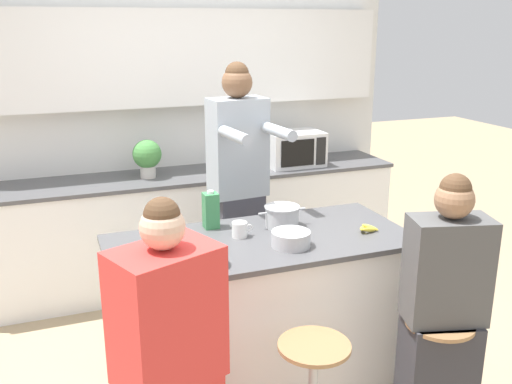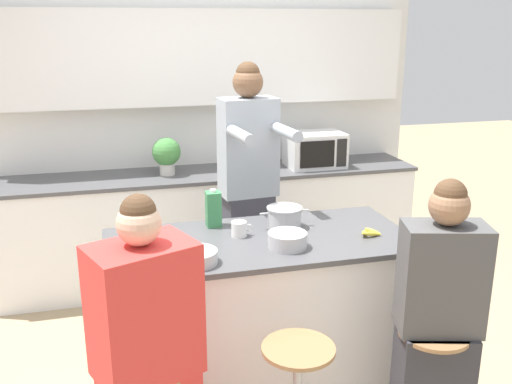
{
  "view_description": "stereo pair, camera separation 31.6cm",
  "coord_description": "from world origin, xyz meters",
  "views": [
    {
      "loc": [
        -1.08,
        -2.75,
        2.09
      ],
      "look_at": [
        0.0,
        0.08,
        1.19
      ],
      "focal_mm": 40.0,
      "sensor_mm": 36.0,
      "label": 1
    },
    {
      "loc": [
        -0.78,
        -2.85,
        2.09
      ],
      "look_at": [
        0.0,
        0.08,
        1.19
      ],
      "focal_mm": 40.0,
      "sensor_mm": 36.0,
      "label": 2
    }
  ],
  "objects": [
    {
      "name": "microwave",
      "position": [
        0.9,
        1.54,
        1.07
      ],
      "size": [
        0.47,
        0.35,
        0.29
      ],
      "color": "white",
      "rests_on": "back_counter"
    },
    {
      "name": "coffee_cup_near",
      "position": [
        -0.1,
        0.07,
        0.98
      ],
      "size": [
        0.12,
        0.09,
        0.09
      ],
      "color": "white",
      "rests_on": "kitchen_island"
    },
    {
      "name": "cooking_pot",
      "position": [
        0.19,
        0.14,
        1.0
      ],
      "size": [
        0.3,
        0.21,
        0.12
      ],
      "color": "#B7BABC",
      "rests_on": "kitchen_island"
    },
    {
      "name": "juice_carton",
      "position": [
        -0.21,
        0.27,
        1.04
      ],
      "size": [
        0.08,
        0.08,
        0.23
      ],
      "color": "#38844C",
      "rests_on": "kitchen_island"
    },
    {
      "name": "potted_plant",
      "position": [
        -0.33,
        1.58,
        1.1
      ],
      "size": [
        0.22,
        0.22,
        0.3
      ],
      "color": "beige",
      "rests_on": "back_counter"
    },
    {
      "name": "fruit_bowl",
      "position": [
        -0.39,
        -0.24,
        0.97
      ],
      "size": [
        0.22,
        0.22,
        0.07
      ],
      "color": "#B7BABC",
      "rests_on": "kitchen_island"
    },
    {
      "name": "person_seated_near",
      "position": [
        0.7,
        -0.7,
        0.65
      ],
      "size": [
        0.43,
        0.35,
        1.42
      ],
      "rotation": [
        0.0,
        0.0,
        -0.27
      ],
      "color": "#333338",
      "rests_on": "ground_plane"
    },
    {
      "name": "person_wrapped_blanket",
      "position": [
        -0.68,
        -0.7,
        0.69
      ],
      "size": [
        0.49,
        0.42,
        1.46
      ],
      "rotation": [
        0.0,
        0.0,
        0.37
      ],
      "color": "red",
      "rests_on": "ground_plane"
    },
    {
      "name": "mixing_bowl_steel",
      "position": [
        0.11,
        -0.16,
        0.98
      ],
      "size": [
        0.21,
        0.21,
        0.08
      ],
      "color": "#B7BABC",
      "rests_on": "kitchen_island"
    },
    {
      "name": "back_counter",
      "position": [
        0.0,
        1.58,
        0.46
      ],
      "size": [
        3.46,
        0.59,
        0.93
      ],
      "color": "white",
      "rests_on": "ground_plane"
    },
    {
      "name": "kitchen_island",
      "position": [
        0.0,
        0.0,
        0.47
      ],
      "size": [
        1.69,
        0.78,
        0.94
      ],
      "color": "black",
      "rests_on": "ground_plane"
    },
    {
      "name": "banana_bunch",
      "position": [
        0.61,
        -0.11,
        0.96
      ],
      "size": [
        0.14,
        0.1,
        0.04
      ],
      "color": "yellow",
      "rests_on": "kitchen_island"
    },
    {
      "name": "person_cooking",
      "position": [
        0.12,
        0.73,
        0.94
      ],
      "size": [
        0.42,
        0.61,
        1.86
      ],
      "rotation": [
        0.0,
        0.0,
        0.09
      ],
      "color": "#383842",
      "rests_on": "ground_plane"
    },
    {
      "name": "wall_back",
      "position": [
        0.0,
        1.86,
        1.54
      ],
      "size": [
        3.73,
        0.22,
        2.7
      ],
      "color": "silver",
      "rests_on": "ground_plane"
    }
  ]
}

